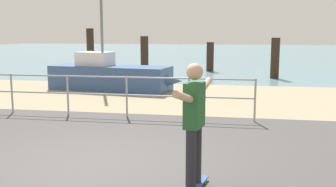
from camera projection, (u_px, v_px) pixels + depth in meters
The scene contains 10 objects.
beach_strip at pixel (170, 96), 13.05m from camera, with size 24.00×6.00×0.04m, color tan.
sea_surface at pixel (216, 53), 40.28m from camera, with size 72.00×50.00×0.04m, color slate.
railing_fence at pixel (39, 88), 10.13m from camera, with size 10.98×0.05×1.05m.
sailboat at pixel (114, 76), 14.27m from camera, with size 5.06×2.05×4.61m.
skateboard at pixel (193, 186), 5.30m from camera, with size 0.35×0.82×0.08m.
skateboarder at pixel (194, 118), 5.15m from camera, with size 0.37×1.44×1.65m.
groyne_post_0 at pixel (90, 50), 20.84m from camera, with size 0.39×0.39×2.30m, color #332319.
groyne_post_1 at pixel (144, 55), 19.58m from camera, with size 0.39×0.39×1.91m, color #332319.
groyne_post_2 at pixel (210, 57), 21.05m from camera, with size 0.39×0.39×1.58m, color #332319.
groyne_post_3 at pixel (275, 58), 17.79m from camera, with size 0.39×0.39×1.86m, color #332319.
Camera 1 is at (2.19, -5.69, 2.14)m, focal length 41.96 mm.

